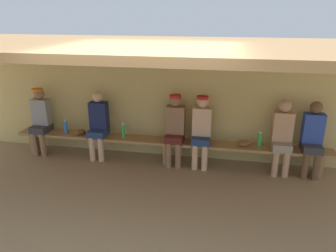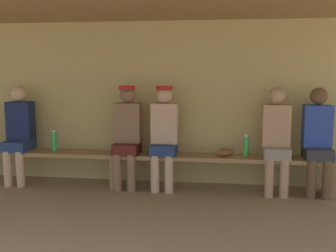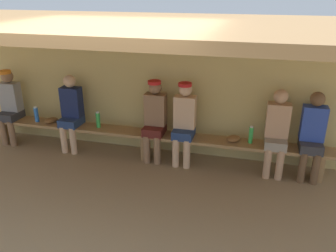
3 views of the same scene
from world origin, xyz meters
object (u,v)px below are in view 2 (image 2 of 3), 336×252
(water_bottle_clear, at_px, (54,141))
(player_with_sunglasses, at_px, (276,136))
(player_middle, at_px, (127,132))
(water_bottle_orange, at_px, (246,146))
(player_leftmost, at_px, (19,131))
(bench, at_px, (115,158))
(baseball_glove_worn, at_px, (225,152))
(player_in_blue, at_px, (318,137))
(player_in_white, at_px, (164,132))

(water_bottle_clear, bearing_deg, player_with_sunglasses, -0.12)
(player_middle, height_order, water_bottle_orange, player_middle)
(player_leftmost, bearing_deg, player_with_sunglasses, 0.00)
(bench, distance_m, baseball_glove_worn, 1.45)
(player_middle, xyz_separation_m, player_in_blue, (2.40, -0.00, -0.02))
(player_with_sunglasses, xyz_separation_m, baseball_glove_worn, (-0.63, 0.01, -0.22))
(player_with_sunglasses, xyz_separation_m, player_in_blue, (0.50, 0.00, 0.00))
(player_in_white, xyz_separation_m, player_in_blue, (1.91, -0.00, -0.02))
(player_middle, bearing_deg, baseball_glove_worn, 0.55)
(player_in_white, bearing_deg, water_bottle_orange, 0.97)
(player_in_white, distance_m, water_bottle_clear, 1.51)
(bench, height_order, water_bottle_clear, water_bottle_clear)
(bench, relative_size, water_bottle_clear, 21.25)
(water_bottle_clear, relative_size, water_bottle_orange, 1.01)
(bench, height_order, player_in_blue, player_in_blue)
(player_middle, distance_m, player_leftmost, 1.51)
(water_bottle_orange, bearing_deg, player_leftmost, -179.66)
(player_middle, relative_size, player_with_sunglasses, 1.01)
(player_middle, relative_size, water_bottle_clear, 4.76)
(player_in_white, distance_m, baseball_glove_worn, 0.82)
(player_in_white, xyz_separation_m, baseball_glove_worn, (0.79, 0.01, -0.24))
(player_leftmost, height_order, water_bottle_orange, player_leftmost)
(player_leftmost, height_order, baseball_glove_worn, player_leftmost)
(player_middle, bearing_deg, water_bottle_clear, 179.67)
(bench, distance_m, player_in_white, 0.75)
(bench, relative_size, player_in_white, 4.46)
(player_with_sunglasses, relative_size, player_leftmost, 1.00)
(player_middle, bearing_deg, player_leftmost, -179.98)
(player_in_blue, bearing_deg, player_in_white, 179.99)
(bench, xyz_separation_m, player_with_sunglasses, (2.07, 0.00, 0.34))
(player_in_white, relative_size, baseball_glove_worn, 5.60)
(player_with_sunglasses, xyz_separation_m, water_bottle_clear, (-2.92, 0.01, -0.13))
(player_in_white, bearing_deg, bench, -179.69)
(player_middle, distance_m, water_bottle_clear, 1.02)
(bench, height_order, baseball_glove_worn, baseball_glove_worn)
(bench, distance_m, water_bottle_clear, 0.87)
(player_in_blue, bearing_deg, water_bottle_clear, 179.90)
(bench, height_order, player_in_white, player_in_white)
(baseball_glove_worn, bearing_deg, player_in_blue, 135.65)
(player_middle, bearing_deg, water_bottle_orange, 0.66)
(player_in_blue, relative_size, water_bottle_clear, 4.73)
(bench, bearing_deg, player_in_white, 0.31)
(player_leftmost, distance_m, baseball_glove_worn, 2.79)
(water_bottle_orange, bearing_deg, player_with_sunglasses, -2.83)
(water_bottle_clear, bearing_deg, player_middle, -0.33)
(bench, relative_size, player_in_blue, 4.49)
(bench, relative_size, water_bottle_orange, 21.50)
(baseball_glove_worn, bearing_deg, water_bottle_clear, -43.54)
(water_bottle_clear, height_order, water_bottle_orange, water_bottle_clear)
(player_leftmost, bearing_deg, baseball_glove_worn, 0.26)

